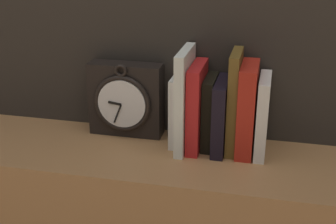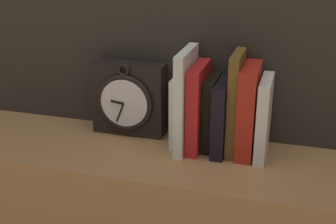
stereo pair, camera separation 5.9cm
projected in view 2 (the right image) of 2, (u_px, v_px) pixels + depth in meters
name	position (u px, v px, depth m)	size (l,w,h in m)	color
clock	(129.00, 99.00, 1.26)	(0.20, 0.08, 0.21)	black
book_slot0_white	(179.00, 110.00, 1.20)	(0.02, 0.11, 0.18)	white
book_slot1_white	(186.00, 100.00, 1.16)	(0.02, 0.16, 0.26)	white
book_slot2_red	(198.00, 107.00, 1.17)	(0.03, 0.14, 0.22)	red
book_slot3_black	(211.00, 113.00, 1.18)	(0.03, 0.12, 0.18)	black
book_slot4_black	(222.00, 117.00, 1.16)	(0.03, 0.14, 0.18)	black
book_slot5_brown	(235.00, 103.00, 1.15)	(0.02, 0.13, 0.25)	brown
book_slot6_red	(248.00, 111.00, 1.14)	(0.04, 0.14, 0.23)	#B02418
book_slot7_white	(264.00, 118.00, 1.13)	(0.03, 0.14, 0.20)	silver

